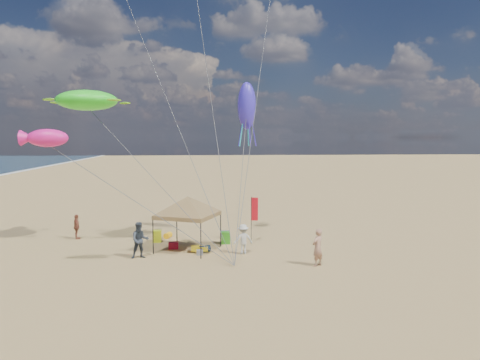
# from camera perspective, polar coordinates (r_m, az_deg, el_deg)

# --- Properties ---
(ground) EXTENTS (280.00, 280.00, 0.00)m
(ground) POSITION_cam_1_polar(r_m,az_deg,el_deg) (22.16, 0.71, -11.08)
(ground) COLOR tan
(ground) RESTS_ON ground
(canopy_tent) EXTENTS (5.16, 5.16, 3.49)m
(canopy_tent) POSITION_cam_1_polar(r_m,az_deg,el_deg) (25.38, -6.55, -2.31)
(canopy_tent) COLOR black
(canopy_tent) RESTS_ON ground
(feather_flag) EXTENTS (0.42, 0.11, 2.76)m
(feather_flag) POSITION_cam_1_polar(r_m,az_deg,el_deg) (27.28, 1.73, -3.97)
(feather_flag) COLOR black
(feather_flag) RESTS_ON ground
(cooler_red) EXTENTS (0.54, 0.38, 0.38)m
(cooler_red) POSITION_cam_1_polar(r_m,az_deg,el_deg) (26.29, -8.30, -8.08)
(cooler_red) COLOR #A50D20
(cooler_red) RESTS_ON ground
(cooler_blue) EXTENTS (0.54, 0.38, 0.38)m
(cooler_blue) POSITION_cam_1_polar(r_m,az_deg,el_deg) (28.97, -1.90, -6.77)
(cooler_blue) COLOR #1914A6
(cooler_blue) RESTS_ON ground
(bag_navy) EXTENTS (0.69, 0.54, 0.36)m
(bag_navy) POSITION_cam_1_polar(r_m,az_deg,el_deg) (25.36, -4.43, -8.56)
(bag_navy) COLOR #0B1A32
(bag_navy) RESTS_ON ground
(bag_orange) EXTENTS (0.54, 0.69, 0.36)m
(bag_orange) POSITION_cam_1_polar(r_m,az_deg,el_deg) (29.02, -8.98, -6.83)
(bag_orange) COLOR #FFB10E
(bag_orange) RESTS_ON ground
(chair_green) EXTENTS (0.50, 0.50, 0.70)m
(chair_green) POSITION_cam_1_polar(r_m,az_deg,el_deg) (27.26, -1.80, -7.20)
(chair_green) COLOR #30911A
(chair_green) RESTS_ON ground
(chair_yellow) EXTENTS (0.50, 0.50, 0.70)m
(chair_yellow) POSITION_cam_1_polar(r_m,az_deg,el_deg) (28.07, -10.30, -6.92)
(chair_yellow) COLOR #E2FF1C
(chair_yellow) RESTS_ON ground
(crate_grey) EXTENTS (0.34, 0.30, 0.28)m
(crate_grey) POSITION_cam_1_polar(r_m,az_deg,el_deg) (24.81, -5.04, -8.98)
(crate_grey) COLOR slate
(crate_grey) RESTS_ON ground
(beach_cart) EXTENTS (0.90, 0.50, 0.24)m
(beach_cart) POSITION_cam_1_polar(r_m,az_deg,el_deg) (25.38, -5.07, -8.51)
(beach_cart) COLOR yellow
(beach_cart) RESTS_ON ground
(person_near_a) EXTENTS (0.80, 0.77, 1.84)m
(person_near_a) POSITION_cam_1_polar(r_m,az_deg,el_deg) (22.83, 9.65, -8.28)
(person_near_a) COLOR tan
(person_near_a) RESTS_ON ground
(person_near_b) EXTENTS (1.06, 0.91, 1.90)m
(person_near_b) POSITION_cam_1_polar(r_m,az_deg,el_deg) (24.44, -12.37, -7.35)
(person_near_b) COLOR #333B46
(person_near_b) RESTS_ON ground
(person_near_c) EXTENTS (1.12, 0.75, 1.61)m
(person_near_c) POSITION_cam_1_polar(r_m,az_deg,el_deg) (24.77, 0.39, -7.39)
(person_near_c) COLOR silver
(person_near_c) RESTS_ON ground
(person_far_a) EXTENTS (0.67, 0.98, 1.54)m
(person_far_a) POSITION_cam_1_polar(r_m,az_deg,el_deg) (30.05, -19.70, -5.51)
(person_far_a) COLOR brown
(person_far_a) RESTS_ON ground
(turtle_kite) EXTENTS (4.10, 3.66, 1.14)m
(turtle_kite) POSITION_cam_1_polar(r_m,az_deg,el_deg) (27.29, -18.58, 9.40)
(turtle_kite) COLOR #2EF425
(turtle_kite) RESTS_ON ground
(fish_kite) EXTENTS (1.93, 1.11, 0.82)m
(fish_kite) POSITION_cam_1_polar(r_m,az_deg,el_deg) (22.53, -22.87, 4.85)
(fish_kite) COLOR #FA1C8E
(fish_kite) RESTS_ON ground
(squid_kite) EXTENTS (1.18, 1.18, 2.96)m
(squid_kite) POSITION_cam_1_polar(r_m,az_deg,el_deg) (28.92, 0.85, 9.23)
(squid_kite) COLOR #3B2CD0
(squid_kite) RESTS_ON ground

